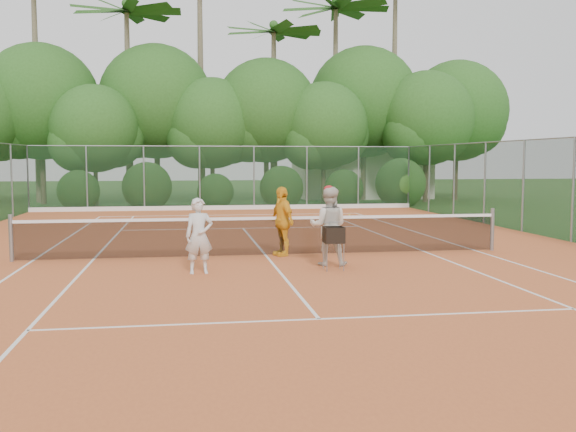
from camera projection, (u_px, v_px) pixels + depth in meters
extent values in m
plane|color=#26491A|center=(266.00, 256.00, 15.78)|extent=(120.00, 120.00, 0.00)
cube|color=#C35E2D|center=(266.00, 256.00, 15.78)|extent=(18.00, 36.00, 0.02)
cube|color=beige|center=(360.00, 174.00, 40.67)|extent=(8.00, 5.00, 3.00)
cylinder|color=gray|center=(11.00, 238.00, 14.81)|extent=(0.10, 0.10, 1.10)
cylinder|color=gray|center=(492.00, 229.00, 16.66)|extent=(0.10, 0.10, 1.10)
cube|color=black|center=(266.00, 237.00, 15.74)|extent=(11.87, 0.03, 0.86)
cube|color=white|center=(266.00, 218.00, 15.70)|extent=(11.87, 0.04, 0.07)
imported|color=silver|center=(199.00, 236.00, 13.25)|extent=(0.60, 0.42, 1.57)
imported|color=beige|center=(329.00, 226.00, 14.29)|extent=(1.00, 0.87, 1.76)
ellipsoid|color=#B2171A|center=(329.00, 189.00, 14.21)|extent=(0.22, 0.22, 0.14)
imported|color=#F4AB20|center=(282.00, 221.00, 15.74)|extent=(0.73, 1.08, 1.70)
cylinder|color=gray|center=(327.00, 258.00, 13.50)|extent=(0.02, 0.02, 0.59)
cylinder|color=gray|center=(340.00, 255.00, 13.91)|extent=(0.02, 0.02, 0.59)
cube|color=black|center=(334.00, 235.00, 13.67)|extent=(0.41, 0.41, 0.34)
sphere|color=yellow|center=(203.00, 214.00, 27.63)|extent=(0.07, 0.07, 0.07)
sphere|color=yellow|center=(174.00, 220.00, 24.91)|extent=(0.07, 0.07, 0.07)
sphere|color=yellow|center=(349.00, 215.00, 27.19)|extent=(0.07, 0.07, 0.07)
cube|color=white|center=(232.00, 215.00, 27.47)|extent=(11.03, 0.06, 0.01)
cube|color=white|center=(32.00, 261.00, 14.92)|extent=(0.06, 23.77, 0.01)
cube|color=white|center=(475.00, 251.00, 16.64)|extent=(0.06, 23.77, 0.01)
cube|color=white|center=(93.00, 260.00, 15.14)|extent=(0.06, 23.77, 0.01)
cube|color=white|center=(425.00, 252.00, 16.42)|extent=(0.06, 23.77, 0.01)
cube|color=white|center=(243.00, 228.00, 22.08)|extent=(8.23, 0.06, 0.01)
cube|color=white|center=(319.00, 319.00, 9.48)|extent=(8.23, 0.06, 0.01)
cube|color=white|center=(266.00, 256.00, 15.78)|extent=(0.06, 12.80, 0.01)
cube|color=#19381E|center=(227.00, 178.00, 30.41)|extent=(18.00, 0.02, 3.00)
cylinder|color=gray|center=(28.00, 179.00, 29.00)|extent=(0.07, 0.07, 3.00)
cylinder|color=gray|center=(409.00, 177.00, 31.81)|extent=(0.07, 0.07, 3.00)
cylinder|color=gray|center=(28.00, 179.00, 29.00)|extent=(0.07, 0.07, 3.00)
cylinder|color=gray|center=(409.00, 177.00, 31.81)|extent=(0.07, 0.07, 3.00)
cylinder|color=brown|center=(43.00, 163.00, 34.28)|extent=(0.30, 0.30, 4.40)
sphere|color=#27511B|center=(41.00, 102.00, 33.99)|extent=(6.16, 6.16, 6.16)
cylinder|color=brown|center=(96.00, 175.00, 32.83)|extent=(0.22, 0.22, 3.20)
sphere|color=#27511B|center=(94.00, 129.00, 32.62)|extent=(4.48, 4.48, 4.48)
cylinder|color=brown|center=(157.00, 162.00, 35.70)|extent=(0.31, 0.31, 4.50)
sphere|color=#27511B|center=(156.00, 102.00, 35.41)|extent=(6.30, 6.30, 6.30)
cylinder|color=brown|center=(213.00, 171.00, 34.74)|extent=(0.24, 0.24, 3.50)
sphere|color=#27511B|center=(212.00, 123.00, 34.51)|extent=(4.90, 4.90, 4.90)
cylinder|color=brown|center=(266.00, 166.00, 35.67)|extent=(0.28, 0.28, 4.10)
sphere|color=#27511B|center=(266.00, 111.00, 35.41)|extent=(5.74, 5.74, 5.74)
cylinder|color=brown|center=(323.00, 172.00, 34.99)|extent=(0.23, 0.23, 3.40)
sphere|color=#27511B|center=(324.00, 126.00, 34.77)|extent=(4.76, 4.76, 4.76)
cylinder|color=brown|center=(363.00, 161.00, 38.06)|extent=(0.32, 0.32, 4.65)
sphere|color=#27511B|center=(364.00, 102.00, 37.76)|extent=(6.51, 6.51, 6.51)
cylinder|color=brown|center=(426.00, 168.00, 36.30)|extent=(0.26, 0.26, 3.80)
sphere|color=#27511B|center=(427.00, 118.00, 36.06)|extent=(5.32, 5.32, 5.32)
cylinder|color=brown|center=(456.00, 164.00, 38.25)|extent=(0.29, 0.29, 4.25)
sphere|color=#27511B|center=(457.00, 111.00, 37.97)|extent=(5.95, 5.95, 5.95)
cone|color=brown|center=(37.00, 85.00, 35.30)|extent=(0.44, 0.44, 13.00)
cone|color=brown|center=(128.00, 103.00, 35.18)|extent=(0.44, 0.44, 11.00)
sphere|color=#27511B|center=(126.00, 3.00, 34.72)|extent=(0.50, 0.50, 0.50)
cone|color=brown|center=(201.00, 72.00, 37.60)|extent=(0.44, 0.44, 15.00)
cone|color=brown|center=(274.00, 113.00, 35.98)|extent=(0.44, 0.44, 10.00)
sphere|color=#27511B|center=(274.00, 25.00, 35.56)|extent=(0.50, 0.50, 0.50)
cone|color=brown|center=(335.00, 99.00, 38.49)|extent=(0.44, 0.44, 12.00)
sphere|color=#27511B|center=(336.00, 0.00, 37.98)|extent=(0.50, 0.50, 0.50)
cone|color=brown|center=(394.00, 86.00, 40.01)|extent=(0.44, 0.44, 14.00)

